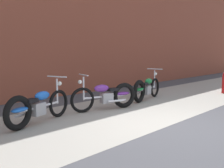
{
  "coord_description": "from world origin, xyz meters",
  "views": [
    {
      "loc": [
        -4.94,
        -2.93,
        1.6
      ],
      "look_at": [
        0.15,
        1.9,
        0.75
      ],
      "focal_mm": 42.06,
      "sensor_mm": 36.0,
      "label": 1
    }
  ],
  "objects": [
    {
      "name": "ground_plane",
      "position": [
        0.0,
        0.0,
        0.0
      ],
      "size": [
        80.0,
        80.0,
        0.0
      ],
      "primitive_type": "plane",
      "color": "#47474C"
    },
    {
      "name": "sidewalk_slab",
      "position": [
        0.0,
        1.75,
        0.0
      ],
      "size": [
        36.0,
        3.5,
        0.01
      ],
      "primitive_type": "cube",
      "color": "#9E998E",
      "rests_on": "ground"
    },
    {
      "name": "motorcycle_blue",
      "position": [
        -1.98,
        2.22,
        0.4
      ],
      "size": [
        1.95,
        0.8,
        1.03
      ],
      "rotation": [
        0.0,
        0.0,
        0.28
      ],
      "color": "black",
      "rests_on": "ground"
    },
    {
      "name": "motorcycle_green",
      "position": [
        2.13,
        2.23,
        0.4
      ],
      "size": [
        1.98,
        0.69,
        1.03
      ],
      "rotation": [
        0.0,
        0.0,
        0.21
      ],
      "color": "black",
      "rests_on": "ground"
    },
    {
      "name": "brick_building_wall",
      "position": [
        0.0,
        5.2,
        3.21
      ],
      "size": [
        36.0,
        0.5,
        6.41
      ],
      "primitive_type": "cube",
      "color": "brown",
      "rests_on": "ground"
    },
    {
      "name": "motorcycle_purple",
      "position": [
        0.26,
        2.11,
        0.4
      ],
      "size": [
        1.94,
        0.83,
        1.03
      ],
      "rotation": [
        0.0,
        0.0,
        2.84
      ],
      "color": "black",
      "rests_on": "ground"
    }
  ]
}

